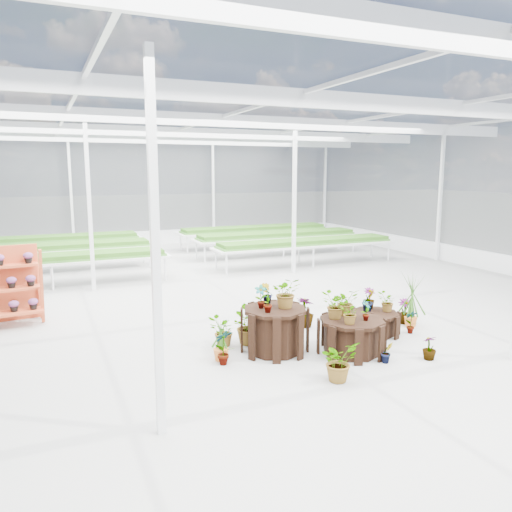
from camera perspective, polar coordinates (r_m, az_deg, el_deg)
name	(u,v)px	position (r m, az deg, el deg)	size (l,w,h in m)	color
ground_plane	(257,317)	(10.95, 0.06, -7.03)	(24.00, 24.00, 0.00)	gray
greenhouse_shell	(257,214)	(10.53, 0.06, 4.78)	(18.00, 24.00, 4.50)	white
steel_frame	(257,214)	(10.53, 0.06, 4.78)	(18.00, 24.00, 4.50)	silver
nursery_benches	(174,251)	(17.55, -9.34, 0.59)	(16.00, 7.00, 0.84)	silver
plinth_tall	(275,330)	(8.85, 2.16, -8.44)	(1.16, 1.16, 0.79)	black
plinth_mid	(352,336)	(8.96, 10.87, -8.98)	(1.17, 1.17, 0.61)	black
plinth_low	(374,323)	(10.09, 13.35, -7.47)	(0.97, 0.97, 0.44)	black
shelf_rack	(2,287)	(11.42, -27.04, -3.22)	(1.53, 0.81, 1.62)	#AE4121
nursery_plants	(316,318)	(9.20, 6.85, -7.02)	(4.60, 3.12, 1.34)	#2B5818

